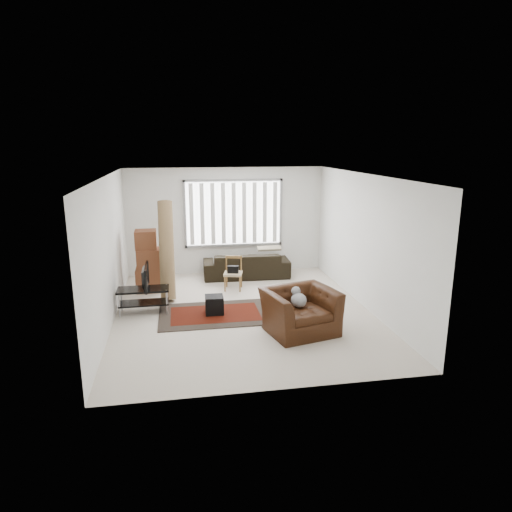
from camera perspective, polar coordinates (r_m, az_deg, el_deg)
The scene contains 11 objects.
room at distance 9.21m, azimuth -1.90°, elevation 4.39°, with size 6.00×6.02×2.71m.
persian_rug at distance 9.09m, azimuth -5.11°, elevation -7.24°, with size 2.19×1.47×0.02m.
tv_stand at distance 9.32m, azimuth -13.89°, elevation -4.78°, with size 1.00×0.45×0.50m.
tv at distance 9.21m, azimuth -14.02°, elevation -2.58°, with size 0.81×0.11×0.47m, color black.
subwoofer at distance 9.06m, azimuth -5.23°, elevation -6.08°, with size 0.35×0.35×0.35m, color black.
moving_boxes at distance 10.58m, azimuth -13.34°, elevation -0.86°, with size 0.58×0.53×1.40m.
white_flatpack at distance 10.73m, azimuth -12.63°, elevation -2.11°, with size 0.59×0.09×0.76m, color silver.
rolled_rug at distance 9.94m, azimuth -11.11°, elevation 0.71°, with size 0.32×0.32×2.12m, color brown.
sofa at distance 11.43m, azimuth -1.22°, elevation -0.63°, with size 2.14×0.92×0.82m, color black.
side_chair at distance 10.47m, azimuth -2.87°, elevation -1.96°, with size 0.49×0.49×0.76m.
armchair at distance 8.16m, azimuth 5.54°, elevation -6.49°, with size 1.42×1.30×0.89m.
Camera 1 is at (-1.25, -8.48, 3.29)m, focal length 32.00 mm.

